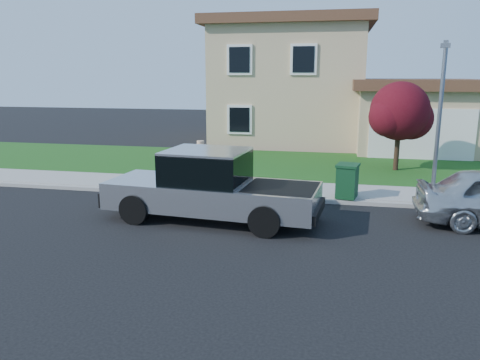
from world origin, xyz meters
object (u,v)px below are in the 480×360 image
pickup_truck (211,188)px  trash_bin (347,181)px  ornamental_tree (400,114)px  street_lamp (439,121)px  woman (201,172)px

pickup_truck → trash_bin: 4.49m
ornamental_tree → trash_bin: 5.71m
street_lamp → woman: bearing=-172.6°
woman → trash_bin: size_ratio=1.78×
pickup_truck → woman: (-0.88, 2.06, -0.01)m
pickup_truck → ornamental_tree: ornamental_tree is taller
woman → trash_bin: (4.53, 0.56, -0.20)m
pickup_truck → woman: 2.24m
pickup_truck → ornamental_tree: size_ratio=1.70×
trash_bin → street_lamp: street_lamp is taller
pickup_truck → street_lamp: 6.33m
pickup_truck → trash_bin: (3.64, 2.61, -0.22)m
pickup_truck → woman: pickup_truck is taller
pickup_truck → ornamental_tree: 9.67m
ornamental_tree → pickup_truck: bearing=-126.7°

